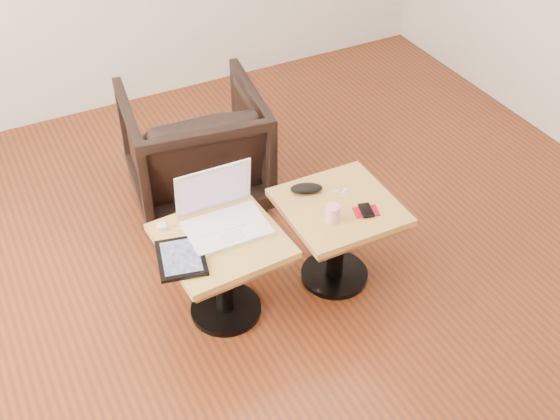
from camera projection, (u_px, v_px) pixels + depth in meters
name	position (u px, v px, depth m)	size (l,w,h in m)	color
room_shell	(289.00, 54.00, 2.68)	(4.52, 4.52, 2.71)	#462214
side_table_left	(222.00, 257.00, 3.24)	(0.56, 0.56, 0.48)	black
side_table_right	(338.00, 223.00, 3.43)	(0.54, 0.54, 0.48)	black
laptop	(222.00, 215.00, 3.20)	(0.37, 0.30, 0.26)	white
tablet	(181.00, 258.00, 3.05)	(0.26, 0.30, 0.02)	black
charging_adapter	(162.00, 227.00, 3.21)	(0.04, 0.04, 0.02)	white
glasses_case	(306.00, 188.00, 3.41)	(0.16, 0.07, 0.05)	black
striped_cup	(332.00, 214.00, 3.23)	(0.07, 0.07, 0.09)	#EC558D
earbuds_tangle	(342.00, 191.00, 3.42)	(0.08, 0.05, 0.02)	white
phone_on_sleeve	(366.00, 211.00, 3.30)	(0.13, 0.11, 0.01)	maroon
armchair	(195.00, 147.00, 3.98)	(0.74, 0.76, 0.69)	black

